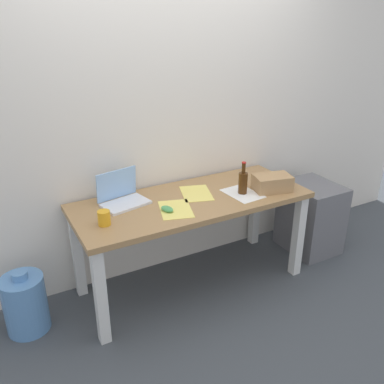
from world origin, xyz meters
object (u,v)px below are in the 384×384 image
object	(u,v)px
laptop_left	(122,197)
filing_cabinet	(311,217)
cardboard_box	(272,183)
coffee_mug	(104,218)
water_cooler_jug	(25,304)
beer_bottle	(243,182)
computer_mouse	(167,209)
desk	(192,211)

from	to	relation	value
laptop_left	filing_cabinet	world-z (taller)	laptop_left
cardboard_box	coffee_mug	xyz separation A→B (m)	(-1.28, 0.07, -0.01)
coffee_mug	filing_cabinet	size ratio (longest dim) A/B	0.16
water_cooler_jug	filing_cabinet	distance (m)	2.38
beer_bottle	filing_cabinet	world-z (taller)	beer_bottle
laptop_left	computer_mouse	distance (m)	0.35
desk	computer_mouse	distance (m)	0.29
beer_bottle	water_cooler_jug	xyz separation A→B (m)	(-1.58, 0.17, -0.62)
computer_mouse	water_cooler_jug	world-z (taller)	computer_mouse
laptop_left	computer_mouse	size ratio (longest dim) A/B	3.51
laptop_left	beer_bottle	xyz separation A→B (m)	(0.84, -0.26, 0.04)
computer_mouse	water_cooler_jug	xyz separation A→B (m)	(-0.96, 0.18, -0.54)
filing_cabinet	beer_bottle	bearing A→B (deg)	-175.19
water_cooler_jug	filing_cabinet	size ratio (longest dim) A/B	0.73
desk	beer_bottle	size ratio (longest dim) A/B	6.99
cardboard_box	filing_cabinet	xyz separation A→B (m)	(0.57, 0.12, -0.48)
water_cooler_jug	computer_mouse	bearing A→B (deg)	-10.39
coffee_mug	filing_cabinet	world-z (taller)	coffee_mug
computer_mouse	filing_cabinet	world-z (taller)	computer_mouse
filing_cabinet	desk	bearing A→B (deg)	178.47
desk	coffee_mug	size ratio (longest dim) A/B	18.04
laptop_left	beer_bottle	size ratio (longest dim) A/B	1.43
coffee_mug	cardboard_box	bearing A→B (deg)	-2.95
laptop_left	filing_cabinet	bearing A→B (deg)	-6.64
cardboard_box	filing_cabinet	distance (m)	0.76
computer_mouse	filing_cabinet	size ratio (longest dim) A/B	0.16
beer_bottle	cardboard_box	xyz separation A→B (m)	(0.23, -0.06, -0.03)
desk	cardboard_box	bearing A→B (deg)	-14.49
beer_bottle	water_cooler_jug	distance (m)	1.70
cardboard_box	water_cooler_jug	bearing A→B (deg)	172.86
laptop_left	water_cooler_jug	distance (m)	0.94
computer_mouse	cardboard_box	world-z (taller)	cardboard_box
cardboard_box	coffee_mug	distance (m)	1.28
desk	laptop_left	bearing A→B (deg)	161.14
beer_bottle	cardboard_box	distance (m)	0.24
beer_bottle	cardboard_box	size ratio (longest dim) A/B	0.90
beer_bottle	coffee_mug	distance (m)	1.05
desk	cardboard_box	size ratio (longest dim) A/B	6.27
computer_mouse	water_cooler_jug	bearing A→B (deg)	152.02
beer_bottle	laptop_left	bearing A→B (deg)	162.88
computer_mouse	coffee_mug	size ratio (longest dim) A/B	1.05
computer_mouse	cardboard_box	xyz separation A→B (m)	(0.85, -0.05, 0.04)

